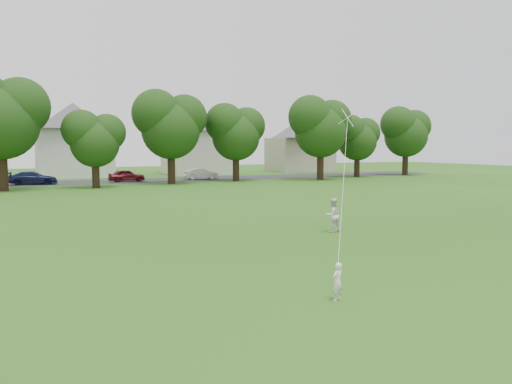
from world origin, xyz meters
name	(u,v)px	position (x,y,z in m)	size (l,w,h in m)	color
ground	(296,277)	(0.00, 0.00, 0.00)	(160.00, 160.00, 0.00)	#295513
street	(87,182)	(0.00, 42.00, 0.01)	(90.00, 7.00, 0.01)	#2D2D30
toddler	(337,282)	(-0.24, -2.33, 0.47)	(0.34, 0.22, 0.94)	white
older_boy	(333,215)	(5.32, 5.74, 0.75)	(0.72, 0.56, 1.49)	white
kite	(344,174)	(2.87, 1.66, 2.82)	(3.60, 4.50, 10.99)	white
tree_row	(96,119)	(0.05, 35.45, 6.20)	(80.53, 8.52, 10.56)	black
house_row	(77,137)	(0.34, 52.00, 4.86)	(76.85, 13.08, 10.54)	silver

